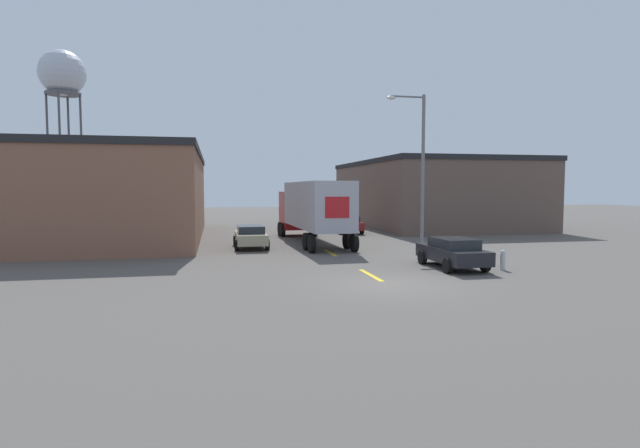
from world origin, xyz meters
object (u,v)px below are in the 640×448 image
Objects in this scene: water_tower at (62,75)px; street_lamp at (419,161)px; semi_truck at (312,207)px; parked_car_right_near at (453,252)px; fire_hydrant at (503,260)px; parked_car_left_far at (251,236)px; parked_car_right_far at (347,224)px.

street_lamp is at bearing -54.08° from water_tower.
parked_car_right_near is (4.12, -11.67, -1.63)m from semi_truck.
parked_car_left_far is at bearing 134.18° from fire_hydrant.
street_lamp is (1.53, -10.70, 4.45)m from parked_car_right_far.
parked_car_left_far is 0.20× the size of water_tower.
semi_truck is 14.30× the size of fire_hydrant.
fire_hydrant is at bearing -58.61° from water_tower.
semi_truck is 1.39× the size of street_lamp.
parked_car_right_near and parked_car_right_far have the same top height.
parked_car_right_near is 12.54m from parked_car_left_far.
parked_car_left_far is 0.46× the size of street_lamp.
semi_truck is 5.00m from parked_car_left_far.
fire_hydrant is at bearing -45.82° from parked_car_left_far.
water_tower is (-25.05, 38.18, 15.63)m from semi_truck.
street_lamp reaches higher than parked_car_right_near.
water_tower reaches higher than fire_hydrant.
semi_truck is 14.15m from fire_hydrant.
semi_truck is at bearing 109.45° from parked_car_right_near.
parked_car_right_far is at bearing -47.36° from water_tower.
parked_car_right_near is 4.76× the size of fire_hydrant.
semi_truck reaches higher than parked_car_left_far.
fire_hydrant is at bearing -87.81° from street_lamp.
parked_car_right_far is (4.12, 6.49, -1.63)m from semi_truck.
semi_truck is at bearing 143.33° from street_lamp.
parked_car_right_near is 18.17m from parked_car_right_far.
fire_hydrant is (5.98, -12.68, -1.92)m from semi_truck.
water_tower is 53.88m from street_lamp.
parked_car_right_far is 19.26m from fire_hydrant.
water_tower is 2.34× the size of street_lamp.
fire_hydrant is (0.32, -8.47, -4.73)m from street_lamp.
water_tower is (-20.89, 40.43, 17.26)m from parked_car_left_far.
fire_hydrant is (10.13, -10.43, -0.28)m from parked_car_left_far.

